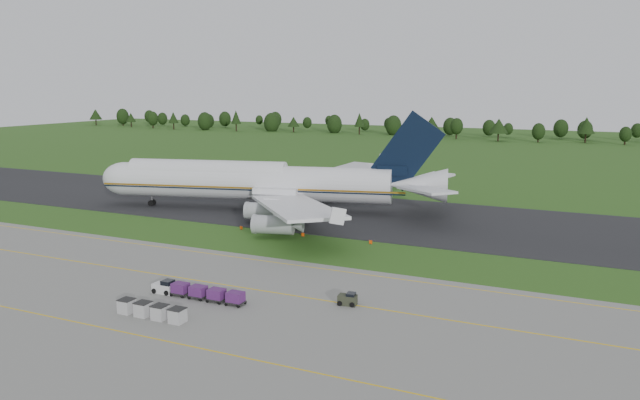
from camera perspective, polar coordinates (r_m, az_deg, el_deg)
The scene contains 10 objects.
ground at distance 103.12m, azimuth -3.29°, elevation -4.09°, with size 600.00×600.00×0.00m, color #285018.
apron at distance 76.23m, azimuth -15.62°, elevation -9.76°, with size 300.00×52.00×0.06m, color slate.
taxiway at distance 127.82m, azimuth 2.64°, elevation -1.21°, with size 300.00×40.00×0.08m, color black.
apron_markings at distance 81.33m, azimuth -12.39°, elevation -8.29°, with size 300.00×30.20×0.01m.
tree_line at distance 313.40m, azimuth 14.12°, elevation 6.53°, with size 522.80×24.24×11.93m.
aircraft at distance 130.90m, azimuth -5.58°, elevation 1.68°, with size 75.02×70.92×21.05m.
baggage_train at distance 78.81m, azimuth -11.25°, elevation -8.22°, with size 13.10×1.67×1.61m.
utility_cart at distance 75.31m, azimuth 2.53°, elevation -9.12°, with size 2.31×1.53×1.20m.
uld_row at distance 73.75m, azimuth -15.15°, elevation -9.73°, with size 8.85×1.65×1.63m.
edge_markers at distance 108.50m, azimuth -1.58°, elevation -3.19°, with size 25.58×0.30×0.60m.
Camera 1 is at (47.31, -87.90, 25.87)m, focal length 35.00 mm.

